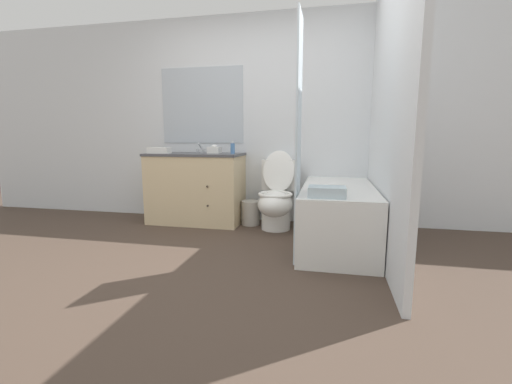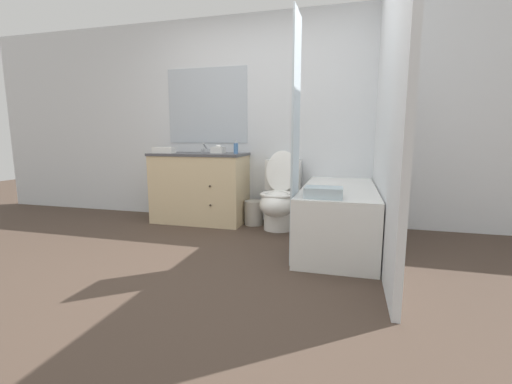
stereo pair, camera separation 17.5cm
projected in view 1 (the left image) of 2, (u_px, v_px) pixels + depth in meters
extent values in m
plane|color=#47382D|center=(217.00, 269.00, 2.75)|extent=(14.00, 14.00, 0.00)
cube|color=silver|center=(260.00, 120.00, 4.21)|extent=(8.00, 0.05, 2.50)
cube|color=#B2BCC6|center=(202.00, 106.00, 4.30)|extent=(1.07, 0.01, 0.93)
cube|color=silver|center=(384.00, 115.00, 3.09)|extent=(0.05, 2.69, 2.50)
cube|color=beige|center=(196.00, 189.00, 4.21)|extent=(1.12, 0.56, 0.82)
cube|color=#4C4C51|center=(195.00, 154.00, 4.14)|extent=(1.14, 0.58, 0.03)
cylinder|color=white|center=(195.00, 158.00, 4.14)|extent=(0.35, 0.35, 0.10)
sphere|color=#382D23|center=(207.00, 187.00, 3.86)|extent=(0.02, 0.02, 0.02)
sphere|color=#382D23|center=(208.00, 206.00, 3.90)|extent=(0.02, 0.02, 0.02)
cylinder|color=silver|center=(202.00, 151.00, 4.34)|extent=(0.04, 0.04, 0.04)
cylinder|color=silver|center=(200.00, 146.00, 4.29)|extent=(0.02, 0.11, 0.09)
cylinder|color=silver|center=(197.00, 151.00, 4.35)|extent=(0.03, 0.03, 0.04)
cylinder|color=silver|center=(206.00, 151.00, 4.33)|extent=(0.03, 0.03, 0.04)
cylinder|color=white|center=(276.00, 219.00, 3.93)|extent=(0.33, 0.33, 0.23)
ellipsoid|color=white|center=(275.00, 204.00, 3.84)|extent=(0.39, 0.52, 0.29)
torus|color=white|center=(275.00, 194.00, 3.82)|extent=(0.39, 0.39, 0.04)
cube|color=white|center=(280.00, 175.00, 4.13)|extent=(0.42, 0.18, 0.36)
ellipsoid|color=white|center=(279.00, 171.00, 4.01)|extent=(0.37, 0.15, 0.48)
cube|color=white|center=(337.00, 215.00, 3.38)|extent=(0.68, 1.58, 0.57)
cube|color=#ACB1B2|center=(338.00, 187.00, 3.33)|extent=(0.56, 1.46, 0.01)
cube|color=silver|center=(298.00, 141.00, 2.83)|extent=(0.01, 0.36, 2.02)
cylinder|color=#B7B2A8|center=(251.00, 213.00, 4.13)|extent=(0.22, 0.22, 0.29)
cube|color=white|center=(214.00, 150.00, 4.11)|extent=(0.14, 0.14, 0.08)
ellipsoid|color=white|center=(214.00, 146.00, 4.10)|extent=(0.07, 0.04, 0.03)
cylinder|color=#4C7AB2|center=(233.00, 149.00, 3.98)|extent=(0.05, 0.05, 0.12)
cylinder|color=silver|center=(233.00, 142.00, 3.97)|extent=(0.03, 0.03, 0.03)
cube|color=white|center=(159.00, 150.00, 4.08)|extent=(0.26, 0.13, 0.07)
cube|color=silver|center=(327.00, 192.00, 2.75)|extent=(0.30, 0.21, 0.08)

